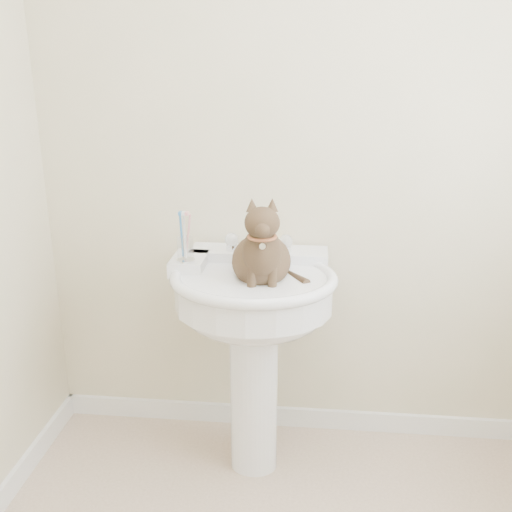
# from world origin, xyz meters

# --- Properties ---
(wall_back) EXTENTS (2.20, 0.00, 2.50)m
(wall_back) POSITION_xyz_m (0.00, 1.10, 1.25)
(wall_back) COLOR beige
(wall_back) RESTS_ON ground
(baseboard_back) EXTENTS (2.20, 0.02, 0.09)m
(baseboard_back) POSITION_xyz_m (0.00, 1.09, 0.04)
(baseboard_back) COLOR white
(baseboard_back) RESTS_ON floor
(pedestal_sink) EXTENTS (0.63, 0.61, 0.86)m
(pedestal_sink) POSITION_xyz_m (-0.20, 0.81, 0.68)
(pedestal_sink) COLOR white
(pedestal_sink) RESTS_ON floor
(faucet) EXTENTS (0.28, 0.12, 0.14)m
(faucet) POSITION_xyz_m (-0.20, 0.96, 0.90)
(faucet) COLOR silver
(faucet) RESTS_ON pedestal_sink
(soap_bar) EXTENTS (0.10, 0.08, 0.03)m
(soap_bar) POSITION_xyz_m (-0.17, 1.05, 0.88)
(soap_bar) COLOR yellow
(soap_bar) RESTS_ON pedestal_sink
(toothbrush_cup) EXTENTS (0.07, 0.07, 0.18)m
(toothbrush_cup) POSITION_xyz_m (-0.45, 0.83, 0.91)
(toothbrush_cup) COLOR silver
(toothbrush_cup) RESTS_ON pedestal_sink
(cat) EXTENTS (0.23, 0.30, 0.43)m
(cat) POSITION_xyz_m (-0.17, 0.78, 0.91)
(cat) COLOR #4F3B24
(cat) RESTS_ON pedestal_sink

